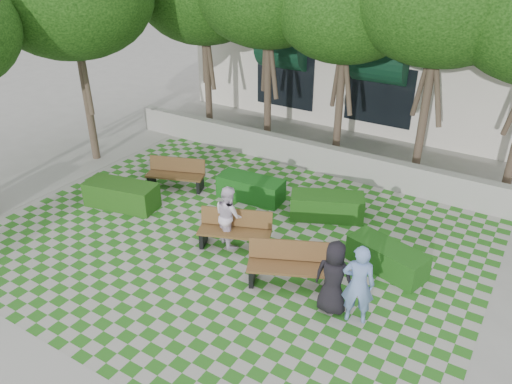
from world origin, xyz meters
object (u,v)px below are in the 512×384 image
Objects in this scene: hedge_east at (387,258)px; person_dark at (334,278)px; bench_mid at (235,230)px; hedge_midleft at (251,188)px; bench_west at (176,174)px; person_white at (229,216)px; hedge_midright at (327,206)px; person_blue at (358,284)px; hedge_west at (122,195)px; bench_east at (290,265)px.

person_dark is (-0.50, -1.96, 0.50)m from hedge_east.
bench_mid reaches higher than hedge_midleft.
bench_west is (-3.35, 1.72, -0.01)m from bench_mid.
bench_west is 1.17× the size of person_white.
hedge_midright is 4.14m from person_blue.
bench_mid reaches higher than hedge_west.
hedge_midleft is at bearing -6.01° from bench_west.
hedge_midright is 1.20× the size of person_dark.
hedge_midleft is 3.71m from hedge_west.
person_white is at bearing -23.05° from person_dark.
bench_west reaches higher than hedge_midright.
bench_mid is 3.76m from bench_west.
hedge_midright is at bearing 25.68° from hedge_west.
bench_east reaches higher than hedge_west.
person_dark is (-0.53, 0.03, -0.07)m from person_blue.
hedge_west reaches higher than hedge_east.
person_white is at bearing -33.54° from person_blue.
bench_east is 2.19m from person_white.
hedge_midleft is (-2.35, -0.19, -0.01)m from hedge_midright.
bench_mid is 3.69m from hedge_east.
hedge_west is 1.31× the size of person_white.
bench_mid is at bearing -118.09° from hedge_midright.
bench_east is 1.19× the size of person_dark.
bench_mid is 3.71m from person_blue.
hedge_east is 7.51m from hedge_west.
bench_east is 1.10× the size of person_blue.
person_blue is at bearing -41.46° from bench_west.
person_blue reaches higher than person_dark.
person_dark reaches higher than hedge_midleft.
bench_mid is 3.19m from person_dark.
bench_mid is at bearing -163.45° from hedge_east.
bench_west is 2.41m from hedge_midleft.
bench_west is at bearing -165.62° from hedge_midleft.
bench_west is at bearing -39.90° from person_blue.
hedge_midright is at bearing 74.58° from bench_east.
person_blue is (0.03, -1.99, 0.57)m from hedge_east.
bench_mid is 0.98× the size of hedge_midleft.
bench_west reaches higher than hedge_west.
person_white is (3.68, 0.06, 0.43)m from hedge_west.
bench_west is 6.91m from hedge_east.
person_dark reaches higher than bench_mid.
hedge_midleft is (-1.01, 2.32, -0.12)m from bench_mid.
hedge_west is 7.01m from person_dark.
person_dark is at bearing -165.95° from person_white.
hedge_midright is at bearing -76.05° from person_blue.
person_dark is (4.05, -3.23, 0.49)m from hedge_midleft.
person_white is at bearing -122.35° from hedge_midright.
hedge_west is (-2.89, -2.33, 0.02)m from hedge_midleft.
person_dark is at bearing -104.24° from hedge_east.
bench_west is at bearing 2.47° from person_white.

